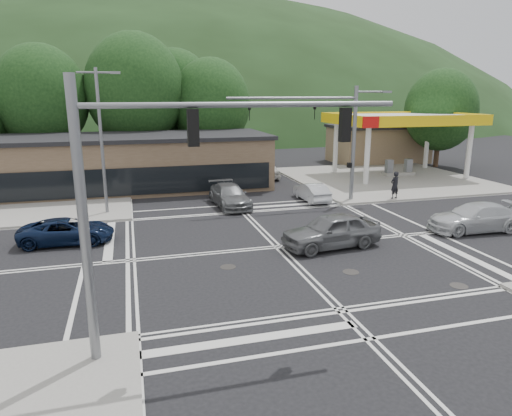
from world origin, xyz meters
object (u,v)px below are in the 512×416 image
object	(u,v)px
car_grey_center	(331,231)
car_queue_b	(267,171)
pedestrian	(395,185)
car_queue_a	(312,192)
car_northbound	(230,196)
car_blue_west	(67,231)
car_silver_east	(475,217)

from	to	relation	value
car_grey_center	car_queue_b	bearing A→B (deg)	165.89
pedestrian	car_queue_a	bearing A→B (deg)	-29.12
car_northbound	car_queue_a	bearing A→B (deg)	-3.50
car_queue_a	pedestrian	distance (m)	5.97
car_blue_west	car_northbound	xyz separation A→B (m)	(9.75, 5.50, 0.09)
car_blue_west	car_queue_a	size ratio (longest dim) A/B	1.17
car_blue_west	car_northbound	world-z (taller)	car_northbound
car_queue_b	pedestrian	world-z (taller)	pedestrian
car_queue_b	pedestrian	distance (m)	12.60
car_queue_a	car_queue_b	xyz separation A→B (m)	(-0.48, 9.44, 0.02)
car_blue_west	car_silver_east	distance (m)	22.08
car_grey_center	pedestrian	distance (m)	11.98
car_silver_east	car_queue_b	xyz separation A→B (m)	(-6.47, 18.74, -0.10)
car_silver_east	car_queue_b	distance (m)	19.83
car_queue_b	pedestrian	bearing A→B (deg)	118.35
car_blue_west	car_grey_center	size ratio (longest dim) A/B	0.92
car_queue_b	car_northbound	world-z (taller)	car_northbound
car_blue_west	car_silver_east	size ratio (longest dim) A/B	0.87
car_silver_east	car_queue_b	world-z (taller)	car_silver_east
car_queue_b	pedestrian	size ratio (longest dim) A/B	2.02
car_blue_west	pedestrian	bearing A→B (deg)	-76.96
car_queue_a	car_queue_b	bearing A→B (deg)	-88.26
car_queue_b	car_silver_east	bearing A→B (deg)	107.74
car_queue_a	car_northbound	world-z (taller)	car_northbound
car_grey_center	car_silver_east	bearing A→B (deg)	85.95
car_grey_center	car_queue_b	distance (m)	19.33
car_blue_west	pedestrian	distance (m)	21.88
car_queue_a	car_queue_b	world-z (taller)	car_queue_b
car_silver_east	car_northbound	distance (m)	15.18
car_grey_center	pedestrian	bearing A→B (deg)	126.60
car_blue_west	car_queue_b	size ratio (longest dim) A/B	1.18
car_blue_west	car_northbound	distance (m)	11.20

